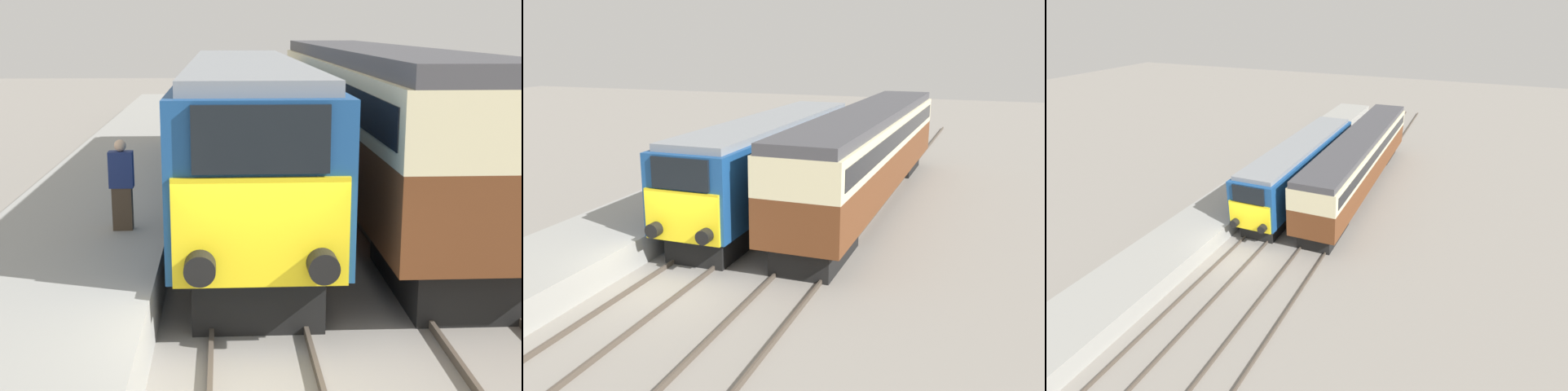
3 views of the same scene
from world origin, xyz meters
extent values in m
plane|color=gray|center=(0.00, 0.00, 0.00)|extent=(120.00, 120.00, 0.00)
cube|color=gray|center=(-3.30, 8.00, 0.45)|extent=(3.50, 50.00, 0.90)
cube|color=#4C4238|center=(-0.72, 5.00, 0.07)|extent=(0.07, 60.00, 0.14)
cube|color=#4C4238|center=(0.72, 5.00, 0.07)|extent=(0.07, 60.00, 0.14)
cube|color=#4C4238|center=(2.68, 5.00, 0.07)|extent=(0.07, 60.00, 0.14)
cube|color=#4C4238|center=(4.12, 5.00, 0.07)|extent=(0.07, 60.00, 0.14)
cube|color=black|center=(0.00, 3.69, 0.50)|extent=(2.03, 4.00, 1.00)
cube|color=black|center=(0.00, 12.90, 0.50)|extent=(2.03, 4.00, 1.00)
cube|color=navy|center=(0.00, 8.29, 2.31)|extent=(2.70, 14.21, 2.62)
cube|color=yellow|center=(0.00, 1.15, 1.78)|extent=(2.48, 0.10, 1.57)
cube|color=black|center=(0.00, 1.15, 3.09)|extent=(1.89, 0.10, 0.94)
cube|color=gray|center=(0.00, 8.29, 3.74)|extent=(2.38, 13.64, 0.24)
cylinder|color=black|center=(-0.85, 0.94, 1.35)|extent=(0.44, 0.35, 0.44)
cylinder|color=black|center=(0.85, 0.94, 1.35)|extent=(0.44, 0.35, 0.44)
cube|color=black|center=(3.40, 3.62, 0.47)|extent=(1.89, 3.60, 0.95)
cube|color=black|center=(3.40, 18.03, 0.47)|extent=(1.89, 3.60, 0.95)
cube|color=brown|center=(3.40, 10.82, 1.73)|extent=(2.70, 18.80, 1.55)
cube|color=beige|center=(3.40, 10.82, 3.11)|extent=(2.71, 18.80, 1.22)
cube|color=black|center=(3.40, 10.82, 3.11)|extent=(2.75, 18.05, 0.67)
cube|color=#424247|center=(3.40, 10.82, 3.90)|extent=(2.48, 18.80, 0.36)
cube|color=#473828|center=(-2.38, 4.62, 1.30)|extent=(0.36, 0.24, 0.80)
cube|color=navy|center=(-2.38, 4.62, 2.03)|extent=(0.44, 0.26, 0.67)
sphere|color=beige|center=(-2.38, 4.62, 2.48)|extent=(0.22, 0.22, 0.22)
camera|label=1|loc=(-0.51, -8.54, 4.57)|focal=50.00mm
camera|label=2|loc=(8.64, -13.11, 6.81)|focal=40.00mm
camera|label=3|loc=(10.17, -15.52, 12.23)|focal=28.00mm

